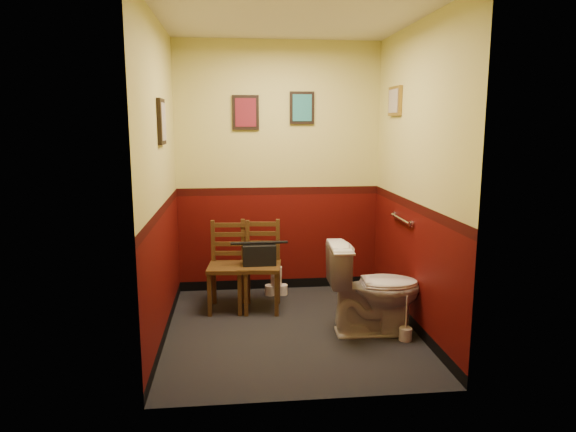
# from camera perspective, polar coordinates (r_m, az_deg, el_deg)

# --- Properties ---
(floor) EXTENTS (2.20, 2.40, 0.00)m
(floor) POSITION_cam_1_polar(r_m,az_deg,el_deg) (4.74, 0.33, -12.52)
(floor) COLOR black
(floor) RESTS_ON ground
(ceiling) EXTENTS (2.20, 2.40, 0.00)m
(ceiling) POSITION_cam_1_polar(r_m,az_deg,el_deg) (4.46, 0.37, 21.42)
(ceiling) COLOR silver
(ceiling) RESTS_ON ground
(wall_back) EXTENTS (2.20, 0.00, 2.70)m
(wall_back) POSITION_cam_1_polar(r_m,az_deg,el_deg) (5.59, -1.05, 5.26)
(wall_back) COLOR #460906
(wall_back) RESTS_ON ground
(wall_front) EXTENTS (2.20, 0.00, 2.70)m
(wall_front) POSITION_cam_1_polar(r_m,az_deg,el_deg) (3.22, 2.76, 1.57)
(wall_front) COLOR #460906
(wall_front) RESTS_ON ground
(wall_left) EXTENTS (0.00, 2.40, 2.70)m
(wall_left) POSITION_cam_1_polar(r_m,az_deg,el_deg) (4.42, -14.01, 3.63)
(wall_left) COLOR #460906
(wall_left) RESTS_ON ground
(wall_right) EXTENTS (0.00, 2.40, 2.70)m
(wall_right) POSITION_cam_1_polar(r_m,az_deg,el_deg) (4.66, 13.96, 3.96)
(wall_right) COLOR #460906
(wall_right) RESTS_ON ground
(grab_bar) EXTENTS (0.05, 0.56, 0.06)m
(grab_bar) POSITION_cam_1_polar(r_m,az_deg,el_deg) (4.94, 12.44, -0.34)
(grab_bar) COLOR silver
(grab_bar) RESTS_ON wall_right
(framed_print_back_a) EXTENTS (0.28, 0.04, 0.36)m
(framed_print_back_a) POSITION_cam_1_polar(r_m,az_deg,el_deg) (5.53, -4.74, 11.39)
(framed_print_back_a) COLOR black
(framed_print_back_a) RESTS_ON wall_back
(framed_print_back_b) EXTENTS (0.26, 0.04, 0.34)m
(framed_print_back_b) POSITION_cam_1_polar(r_m,az_deg,el_deg) (5.58, 1.56, 11.92)
(framed_print_back_b) COLOR black
(framed_print_back_b) RESTS_ON wall_back
(framed_print_left) EXTENTS (0.04, 0.30, 0.38)m
(framed_print_left) POSITION_cam_1_polar(r_m,az_deg,el_deg) (4.49, -13.85, 10.14)
(framed_print_left) COLOR black
(framed_print_left) RESTS_ON wall_left
(framed_print_right) EXTENTS (0.04, 0.34, 0.28)m
(framed_print_right) POSITION_cam_1_polar(r_m,az_deg,el_deg) (5.20, 11.77, 12.40)
(framed_print_right) COLOR olive
(framed_print_right) RESTS_ON wall_right
(toilet) EXTENTS (0.83, 0.49, 0.80)m
(toilet) POSITION_cam_1_polar(r_m,az_deg,el_deg) (4.62, 9.51, -7.98)
(toilet) COLOR white
(toilet) RESTS_ON floor
(toilet_brush) EXTENTS (0.11, 0.11, 0.40)m
(toilet_brush) POSITION_cam_1_polar(r_m,az_deg,el_deg) (4.62, 12.93, -12.57)
(toilet_brush) COLOR silver
(toilet_brush) RESTS_ON floor
(chair_left) EXTENTS (0.44, 0.44, 0.88)m
(chair_left) POSITION_cam_1_polar(r_m,az_deg,el_deg) (5.15, -6.52, -5.55)
(chair_left) COLOR #553819
(chair_left) RESTS_ON floor
(chair_right) EXTENTS (0.46, 0.46, 0.89)m
(chair_right) POSITION_cam_1_polar(r_m,az_deg,el_deg) (5.14, -3.17, -5.49)
(chair_right) COLOR #553819
(chair_right) RESTS_ON floor
(handbag) EXTENTS (0.32, 0.17, 0.24)m
(handbag) POSITION_cam_1_polar(r_m,az_deg,el_deg) (5.07, -3.21, -4.30)
(handbag) COLOR black
(handbag) RESTS_ON chair_right
(tp_stack) EXTENTS (0.25, 0.15, 0.32)m
(tp_stack) POSITION_cam_1_polar(r_m,az_deg,el_deg) (5.60, -1.31, -7.45)
(tp_stack) COLOR silver
(tp_stack) RESTS_ON floor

